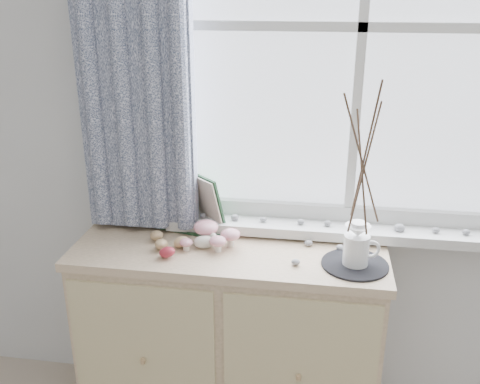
{
  "coord_description": "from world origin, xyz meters",
  "views": [
    {
      "loc": [
        0.17,
        -0.05,
        1.79
      ],
      "look_at": [
        -0.1,
        1.7,
        1.1
      ],
      "focal_mm": 40.0,
      "sensor_mm": 36.0,
      "label": 1
    }
  ],
  "objects": [
    {
      "name": "sideboard_pebbles",
      "position": [
        0.18,
        1.76,
        0.86
      ],
      "size": [
        0.33,
        0.23,
        0.02
      ],
      "color": "gray",
      "rests_on": "sideboard"
    },
    {
      "name": "toadstool_cluster",
      "position": [
        -0.22,
        1.76,
        0.9
      ],
      "size": [
        0.22,
        0.15,
        0.09
      ],
      "color": "silver",
      "rests_on": "sideboard"
    },
    {
      "name": "songbird_figurine",
      "position": [
        -0.24,
        1.74,
        0.88
      ],
      "size": [
        0.12,
        0.09,
        0.06
      ],
      "primitive_type": null,
      "rotation": [
        0.0,
        0.0,
        0.34
      ],
      "color": "silver",
      "rests_on": "sideboard"
    },
    {
      "name": "crocheted_doily",
      "position": [
        0.32,
        1.68,
        0.85
      ],
      "size": [
        0.24,
        0.24,
        0.01
      ],
      "primitive_type": "cylinder",
      "color": "black",
      "rests_on": "sideboard"
    },
    {
      "name": "twig_pitcher",
      "position": [
        0.32,
        1.68,
        1.24
      ],
      "size": [
        0.28,
        0.28,
        0.69
      ],
      "rotation": [
        0.0,
        0.0,
        0.19
      ],
      "color": "white",
      "rests_on": "crocheted_doily"
    },
    {
      "name": "botanical_book",
      "position": [
        -0.34,
        1.86,
        0.97
      ],
      "size": [
        0.37,
        0.22,
        0.24
      ],
      "primitive_type": null,
      "rotation": [
        0.0,
        0.0,
        -0.26
      ],
      "color": "#1F4127",
      "rests_on": "sideboard"
    },
    {
      "name": "sideboard",
      "position": [
        -0.15,
        1.75,
        0.43
      ],
      "size": [
        1.2,
        0.45,
        0.85
      ],
      "color": "beige",
      "rests_on": "ground"
    },
    {
      "name": "wooden_eggs",
      "position": [
        -0.38,
        1.7,
        0.87
      ],
      "size": [
        0.16,
        0.17,
        0.06
      ],
      "color": "#A97E5E",
      "rests_on": "sideboard"
    }
  ]
}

